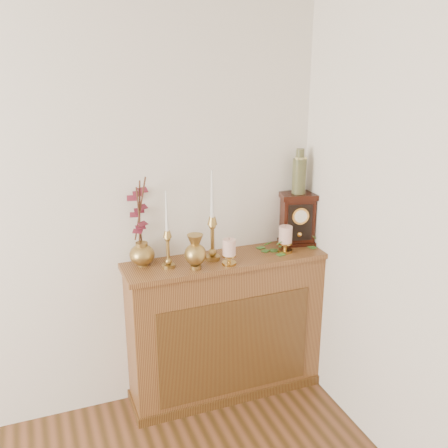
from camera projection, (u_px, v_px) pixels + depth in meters
name	position (u px, v px, depth m)	size (l,w,h in m)	color
console_shelf	(226.00, 331.00, 3.28)	(1.24, 0.34, 0.93)	brown
candlestick_left	(168.00, 243.00, 2.94)	(0.08, 0.08, 0.45)	#A38441
candlestick_center	(212.00, 231.00, 3.05)	(0.09, 0.09, 0.54)	#A38441
bud_vase	(195.00, 252.00, 2.94)	(0.13, 0.13, 0.20)	#A38441
ginger_jar	(139.00, 224.00, 2.97)	(0.22, 0.23, 0.53)	#A38441
pillar_candle_left	(229.00, 251.00, 3.00)	(0.08, 0.08, 0.16)	#B38B3E
pillar_candle_right	(285.00, 238.00, 3.18)	(0.09, 0.09, 0.18)	#B38B3E
ivy_garland	(290.00, 245.00, 3.28)	(0.42, 0.17, 0.08)	#3B6C29
mantel_clock	(297.00, 219.00, 3.30)	(0.25, 0.20, 0.33)	black
ceramic_vase	(299.00, 174.00, 3.21)	(0.09, 0.09, 0.28)	#1B372A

